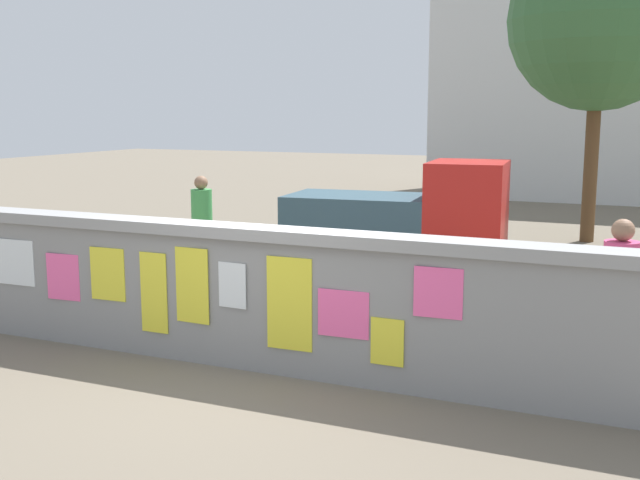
{
  "coord_description": "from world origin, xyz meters",
  "views": [
    {
      "loc": [
        3.58,
        -6.82,
        2.66
      ],
      "look_at": [
        -0.07,
        1.55,
        1.11
      ],
      "focal_mm": 43.17,
      "sensor_mm": 36.0,
      "label": 1
    }
  ],
  "objects": [
    {
      "name": "bicycle_near",
      "position": [
        3.51,
        3.56,
        0.36
      ],
      "size": [
        1.71,
        0.44,
        0.95
      ],
      "color": "black",
      "rests_on": "ground"
    },
    {
      "name": "motorcycle",
      "position": [
        -2.82,
        1.96,
        0.46
      ],
      "size": [
        1.87,
        0.7,
        0.87
      ],
      "color": "black",
      "rests_on": "ground"
    },
    {
      "name": "bicycle_far",
      "position": [
        0.91,
        2.47,
        0.36
      ],
      "size": [
        1.71,
        0.44,
        0.95
      ],
      "color": "black",
      "rests_on": "ground"
    },
    {
      "name": "person_bystander",
      "position": [
        3.34,
        1.11,
        0.99
      ],
      "size": [
        0.37,
        0.37,
        1.62
      ],
      "color": "yellow",
      "rests_on": "ground"
    },
    {
      "name": "auto_rickshaw_truck",
      "position": [
        -0.15,
        5.36,
        0.9
      ],
      "size": [
        3.72,
        1.82,
        1.85
      ],
      "color": "black",
      "rests_on": "ground"
    },
    {
      "name": "person_walking",
      "position": [
        -3.11,
        3.75,
        0.99
      ],
      "size": [
        0.47,
        0.47,
        1.62
      ],
      "color": "#338CBF",
      "rests_on": "ground"
    },
    {
      "name": "tree_roadside",
      "position": [
        2.39,
        9.64,
        4.39
      ],
      "size": [
        3.55,
        3.55,
        6.18
      ],
      "color": "brown",
      "rests_on": "ground"
    },
    {
      "name": "ground",
      "position": [
        0.0,
        8.0,
        0.0
      ],
      "size": [
        60.0,
        60.0,
        0.0
      ],
      "primitive_type": "plane",
      "color": "#6B6051"
    },
    {
      "name": "poster_wall",
      "position": [
        -0.01,
        -0.0,
        0.77
      ],
      "size": [
        8.55,
        0.42,
        1.49
      ],
      "color": "gray",
      "rests_on": "ground"
    }
  ]
}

